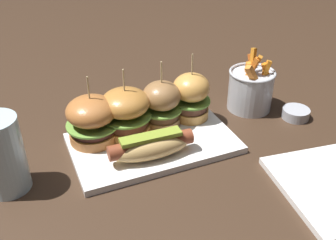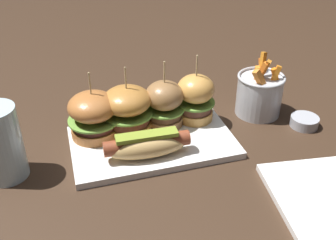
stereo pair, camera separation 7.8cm
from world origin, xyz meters
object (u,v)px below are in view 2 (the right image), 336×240
hot_dog (147,145)px  fries_bucket (259,94)px  slider_far_left (93,114)px  slider_center_left (127,109)px  slider_center_right (164,103)px  water_glass (0,143)px  slider_far_right (195,97)px  platter_main (153,142)px  sauce_ramekin (304,121)px

hot_dog → fries_bucket: (0.28, 0.11, 0.01)m
slider_far_left → fries_bucket: slider_far_left is taller
slider_center_left → slider_center_right: size_ratio=0.99×
hot_dog → slider_far_left: size_ratio=1.17×
slider_far_left → water_glass: size_ratio=1.00×
slider_center_left → slider_far_right: (0.15, 0.00, 0.00)m
slider_center_right → hot_dog: bearing=-122.2°
hot_dog → slider_far_left: bearing=130.3°
slider_far_left → slider_center_left: slider_center_left is taller
platter_main → slider_center_left: size_ratio=2.27×
slider_far_left → fries_bucket: 0.37m
fries_bucket → water_glass: (-0.54, -0.07, 0.02)m
slider_center_right → slider_far_right: (0.07, 0.00, 0.00)m
slider_far_right → hot_dog: bearing=-142.1°
slider_far_right → sauce_ramekin: slider_far_right is taller
slider_far_left → slider_far_right: size_ratio=0.95×
slider_center_right → water_glass: bearing=-168.4°
slider_center_left → slider_center_right: (0.08, 0.00, 0.00)m
slider_center_left → sauce_ramekin: slider_center_left is taller
platter_main → slider_far_right: 0.13m
platter_main → water_glass: water_glass is taller
fries_bucket → slider_far_right: bearing=-178.6°
slider_far_right → fries_bucket: 0.15m
slider_center_right → fries_bucket: (0.22, 0.01, -0.01)m
slider_far_right → slider_center_right: bearing=-177.2°
slider_center_left → slider_far_left: bearing=178.3°
slider_center_left → water_glass: 0.24m
sauce_ramekin → fries_bucket: bearing=131.5°
slider_center_left → water_glass: bearing=-165.0°
platter_main → fries_bucket: 0.27m
slider_center_left → fries_bucket: 0.30m
hot_dog → sauce_ramekin: 0.36m
slider_far_right → water_glass: size_ratio=1.05×
platter_main → fries_bucket: bearing=12.2°
slider_center_left → water_glass: (-0.24, -0.06, 0.01)m
slider_far_left → hot_dog: bearing=-49.7°
slider_far_left → fries_bucket: size_ratio=0.97×
slider_center_right → water_glass: 0.32m
platter_main → slider_far_left: 0.13m
fries_bucket → slider_center_right: bearing=-178.2°
platter_main → fries_bucket: (0.26, 0.06, 0.04)m
slider_far_left → fries_bucket: (0.37, 0.01, -0.01)m
hot_dog → slider_center_right: (0.06, 0.10, 0.02)m
fries_bucket → platter_main: bearing=-167.8°
hot_dog → water_glass: bearing=172.4°
platter_main → slider_far_left: (-0.11, 0.05, 0.05)m
fries_bucket → slider_center_left: bearing=-178.4°
slider_center_left → sauce_ramekin: (0.37, -0.07, -0.05)m
water_glass → slider_far_right: bearing=10.1°
hot_dog → slider_center_right: bearing=57.8°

